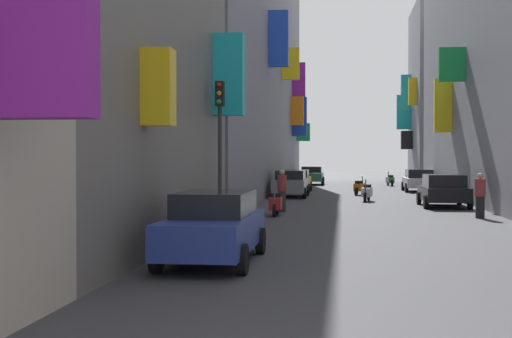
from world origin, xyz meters
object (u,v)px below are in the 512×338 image
(parked_car_silver, at_px, (419,180))
(scooter_red, at_px, (276,203))
(parked_car_grey, at_px, (290,183))
(parked_car_blue, at_px, (214,225))
(scooter_green, at_px, (390,180))
(pedestrian_near_right, at_px, (282,191))
(scooter_white, at_px, (367,192))
(scooter_orange, at_px, (360,187))
(parked_car_black, at_px, (444,190))
(traffic_light_near_corner, at_px, (220,130))
(parked_car_green, at_px, (312,175))
(pedestrian_crossing, at_px, (480,196))
(parked_car_yellow, at_px, (296,180))

(parked_car_silver, height_order, scooter_red, parked_car_silver)
(parked_car_grey, bearing_deg, parked_car_blue, -89.44)
(parked_car_silver, xyz_separation_m, scooter_green, (-1.25, 8.73, -0.29))
(parked_car_blue, height_order, pedestrian_near_right, pedestrian_near_right)
(scooter_white, height_order, pedestrian_near_right, pedestrian_near_right)
(scooter_green, distance_m, scooter_orange, 13.53)
(scooter_red, bearing_deg, parked_car_black, 38.11)
(scooter_green, height_order, pedestrian_near_right, pedestrian_near_right)
(scooter_orange, distance_m, traffic_light_near_corner, 20.99)
(parked_car_blue, distance_m, scooter_green, 40.25)
(parked_car_green, distance_m, parked_car_silver, 13.05)
(parked_car_green, height_order, scooter_red, parked_car_green)
(parked_car_blue, xyz_separation_m, scooter_red, (0.16, 11.69, -0.32))
(parked_car_blue, bearing_deg, scooter_red, 89.23)
(pedestrian_crossing, bearing_deg, scooter_orange, 104.95)
(parked_car_grey, relative_size, pedestrian_crossing, 2.58)
(pedestrian_crossing, bearing_deg, parked_car_green, 103.96)
(parked_car_yellow, bearing_deg, parked_car_black, -59.22)
(parked_car_yellow, height_order, parked_car_green, parked_car_green)
(parked_car_green, xyz_separation_m, scooter_orange, (3.53, -15.28, -0.31))
(parked_car_black, distance_m, parked_car_grey, 10.02)
(parked_car_yellow, height_order, scooter_orange, parked_car_yellow)
(parked_car_black, relative_size, scooter_orange, 2.25)
(parked_car_blue, relative_size, pedestrian_near_right, 2.52)
(parked_car_silver, bearing_deg, scooter_orange, -130.52)
(parked_car_blue, xyz_separation_m, parked_car_grey, (-0.23, 23.95, -0.00))
(parked_car_yellow, bearing_deg, parked_car_green, 87.75)
(parked_car_black, height_order, traffic_light_near_corner, traffic_light_near_corner)
(parked_car_black, height_order, scooter_orange, parked_car_black)
(parked_car_black, distance_m, scooter_red, 8.92)
(parked_car_green, height_order, scooter_green, parked_car_green)
(scooter_white, bearing_deg, parked_car_green, 100.06)
(parked_car_silver, distance_m, traffic_light_near_corner, 26.38)
(parked_car_silver, relative_size, pedestrian_near_right, 2.41)
(scooter_white, xyz_separation_m, pedestrian_near_right, (-3.67, -7.04, 0.40))
(scooter_white, bearing_deg, scooter_red, -112.68)
(parked_car_black, bearing_deg, pedestrian_crossing, -85.01)
(parked_car_grey, distance_m, pedestrian_crossing, 14.73)
(pedestrian_crossing, xyz_separation_m, pedestrian_near_right, (-7.44, 2.08, 0.04))
(scooter_green, bearing_deg, parked_car_black, -87.82)
(parked_car_green, xyz_separation_m, scooter_green, (6.17, -2.01, -0.31))
(parked_car_silver, xyz_separation_m, traffic_light_near_corner, (-8.55, -24.85, 2.31))
(pedestrian_near_right, bearing_deg, scooter_green, 76.90)
(parked_car_green, xyz_separation_m, parked_car_silver, (7.41, -10.74, -0.02))
(parked_car_silver, height_order, scooter_green, parked_car_silver)
(scooter_green, distance_m, pedestrian_near_right, 26.85)
(scooter_red, distance_m, pedestrian_crossing, 7.52)
(parked_car_black, bearing_deg, pedestrian_near_right, -152.59)
(scooter_red, xyz_separation_m, pedestrian_near_right, (0.07, 1.90, 0.40))
(traffic_light_near_corner, bearing_deg, parked_car_black, 53.48)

